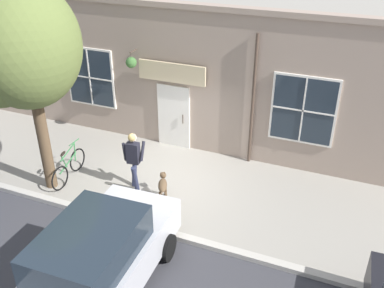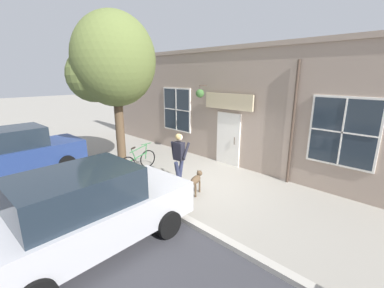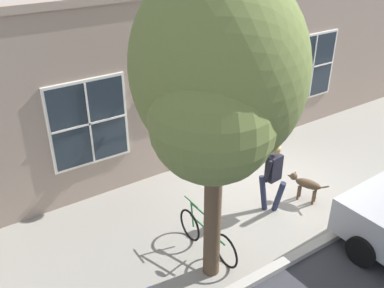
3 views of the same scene
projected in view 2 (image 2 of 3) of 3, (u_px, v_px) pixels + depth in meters
The scene contains 8 objects.
ground_plane at pixel (204, 184), 8.56m from camera, with size 90.00×90.00×0.00m, color gray.
storefront_facade at pixel (247, 109), 9.58m from camera, with size 0.95×18.00×4.58m.
pedestrian_walking at pixel (179, 154), 8.39m from camera, with size 0.61×0.55×1.71m.
dog_on_leash at pixel (196, 180), 7.79m from camera, with size 0.95×0.48×0.67m.
street_tree_by_curb at pixel (111, 64), 8.61m from camera, with size 2.88×2.64×5.58m.
leaning_bicycle at pixel (138, 161), 9.70m from camera, with size 1.73×0.20×1.00m.
parked_car_nearest_curb at pixel (15, 152), 9.08m from camera, with size 4.37×2.07×1.75m.
parked_car_mid_block at pixel (87, 211), 5.13m from camera, with size 4.37×2.07×1.75m.
Camera 2 is at (5.91, 5.29, 3.52)m, focal length 24.00 mm.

